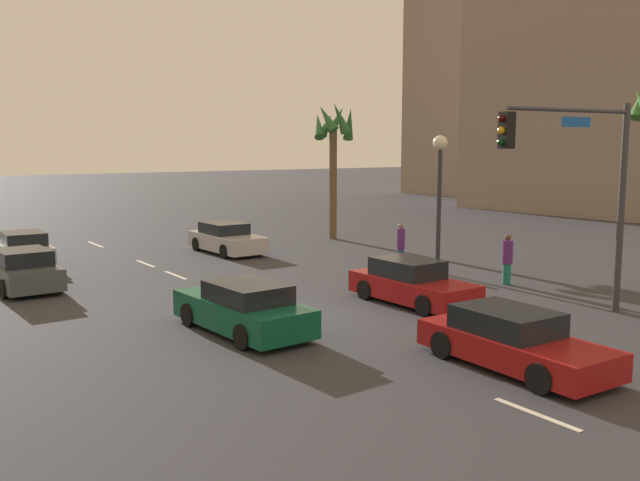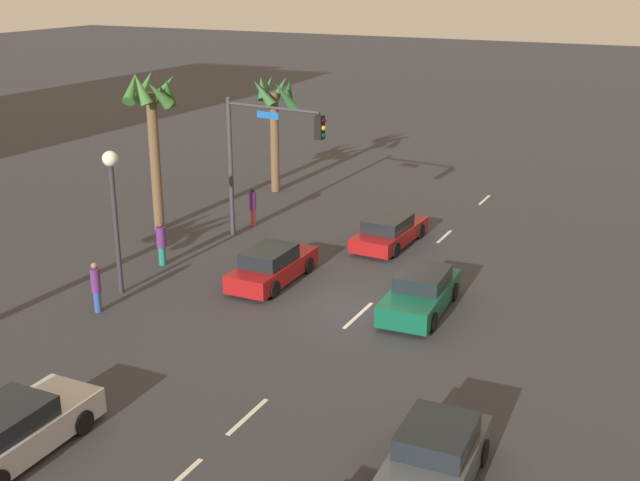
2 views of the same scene
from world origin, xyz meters
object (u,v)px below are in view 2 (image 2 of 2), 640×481
at_px(car_5, 421,293).
at_px(car_1, 272,266).
at_px(car_3, 389,231).
at_px(car_4, 12,431).
at_px(pedestrian_2, 253,205).
at_px(streetlamp, 113,193).
at_px(palm_tree_2, 275,106).
at_px(traffic_signal, 261,147).
at_px(car_2, 434,459).
at_px(palm_tree_0, 153,113).
at_px(pedestrian_1, 161,242).
at_px(pedestrian_0, 96,286).

bearing_deg(car_5, car_1, 90.00).
distance_m(car_3, car_4, 18.91).
bearing_deg(pedestrian_2, car_3, -86.84).
xyz_separation_m(car_1, car_3, (6.00, -2.39, -0.04)).
bearing_deg(car_5, streetlamp, 108.18).
bearing_deg(palm_tree_2, traffic_signal, -154.75).
distance_m(car_2, car_3, 16.88).
relative_size(car_2, pedestrian_2, 2.24).
bearing_deg(traffic_signal, palm_tree_0, 96.89).
height_order(car_3, pedestrian_1, pedestrian_1).
relative_size(car_4, pedestrian_0, 2.53).
bearing_deg(car_3, palm_tree_0, 104.19).
relative_size(car_1, streetlamp, 0.83).
xyz_separation_m(streetlamp, pedestrian_2, (9.05, -0.23, -2.78)).
relative_size(car_2, streetlamp, 0.79).
height_order(car_3, palm_tree_0, palm_tree_0).
relative_size(pedestrian_0, pedestrian_2, 0.97).
xyz_separation_m(pedestrian_2, palm_tree_2, (5.81, 2.04, 3.57)).
bearing_deg(traffic_signal, palm_tree_2, 25.25).
height_order(car_1, pedestrian_0, pedestrian_0).
bearing_deg(car_1, car_2, -134.12).
bearing_deg(pedestrian_2, car_1, -143.21).
xyz_separation_m(traffic_signal, streetlamp, (-7.44, 1.69, -0.37)).
height_order(traffic_signal, palm_tree_0, palm_tree_0).
bearing_deg(pedestrian_2, pedestrian_0, -179.09).
height_order(car_1, palm_tree_0, palm_tree_0).
height_order(car_4, streetlamp, streetlamp).
bearing_deg(car_1, streetlamp, 127.51).
bearing_deg(pedestrian_0, pedestrian_2, 0.91).
bearing_deg(pedestrian_2, pedestrian_1, 173.67).
relative_size(car_5, palm_tree_0, 0.64).
distance_m(car_2, pedestrian_1, 16.99).
xyz_separation_m(car_4, traffic_signal, (16.78, 2.74, 3.52)).
bearing_deg(car_3, car_4, 172.69).
distance_m(car_2, car_5, 9.96).
height_order(car_2, pedestrian_0, pedestrian_0).
xyz_separation_m(car_1, traffic_signal, (4.03, 2.76, 3.53)).
height_order(car_5, palm_tree_2, palm_tree_2).
bearing_deg(car_4, pedestrian_1, 21.40).
height_order(car_5, pedestrian_2, pedestrian_2).
xyz_separation_m(car_4, palm_tree_2, (24.20, 6.24, 3.94)).
height_order(car_2, car_3, car_2).
bearing_deg(car_2, pedestrian_2, 42.74).
bearing_deg(pedestrian_0, streetlamp, 13.20).
bearing_deg(pedestrian_1, streetlamp, -171.95).
height_order(car_4, pedestrian_1, pedestrian_1).
height_order(traffic_signal, pedestrian_1, traffic_signal).
bearing_deg(car_4, pedestrian_0, 27.83).
bearing_deg(car_4, car_3, -7.31).
bearing_deg(streetlamp, car_5, -71.82).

